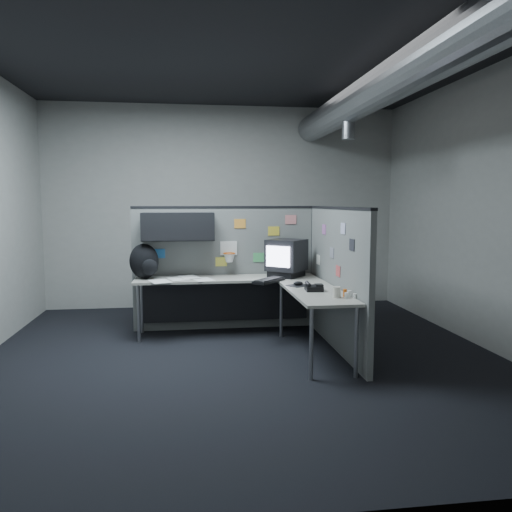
{
  "coord_description": "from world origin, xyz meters",
  "views": [
    {
      "loc": [
        -0.58,
        -5.25,
        1.68
      ],
      "look_at": [
        0.19,
        0.35,
        1.07
      ],
      "focal_mm": 35.0,
      "sensor_mm": 36.0,
      "label": 1
    }
  ],
  "objects": [
    {
      "name": "cup",
      "position": [
        0.89,
        -0.5,
        0.79
      ],
      "size": [
        0.1,
        0.1,
        0.11
      ],
      "primitive_type": "cylinder",
      "rotation": [
        0.0,
        0.0,
        -0.3
      ],
      "color": "beige",
      "rests_on": "desk"
    },
    {
      "name": "partition_back",
      "position": [
        -0.25,
        1.23,
        1.0
      ],
      "size": [
        2.44,
        0.42,
        1.63
      ],
      "color": "slate",
      "rests_on": "ground"
    },
    {
      "name": "monitor",
      "position": [
        0.67,
        0.97,
        0.98
      ],
      "size": [
        0.59,
        0.59,
        0.48
      ],
      "rotation": [
        0.0,
        0.0,
        0.09
      ],
      "color": "black",
      "rests_on": "desk"
    },
    {
      "name": "bottles",
      "position": [
        1.0,
        -0.5,
        0.76
      ],
      "size": [
        0.13,
        0.15,
        0.08
      ],
      "rotation": [
        0.0,
        0.0,
        0.12
      ],
      "color": "silver",
      "rests_on": "desk"
    },
    {
      "name": "room",
      "position": [
        0.56,
        0.0,
        2.1
      ],
      "size": [
        5.62,
        5.62,
        3.22
      ],
      "color": "black",
      "rests_on": "ground"
    },
    {
      "name": "partition_right",
      "position": [
        1.1,
        0.22,
        0.82
      ],
      "size": [
        0.07,
        2.23,
        1.63
      ],
      "color": "slate",
      "rests_on": "ground"
    },
    {
      "name": "keyboard",
      "position": [
        0.37,
        0.56,
        0.75
      ],
      "size": [
        0.45,
        0.47,
        0.04
      ],
      "rotation": [
        0.0,
        0.0,
        0.06
      ],
      "color": "black",
      "rests_on": "desk"
    },
    {
      "name": "desk",
      "position": [
        0.15,
        0.7,
        0.61
      ],
      "size": [
        2.31,
        2.11,
        0.73
      ],
      "color": "#9F9C90",
      "rests_on": "ground"
    },
    {
      "name": "backpack",
      "position": [
        -1.12,
        1.03,
        0.94
      ],
      "size": [
        0.41,
        0.36,
        0.44
      ],
      "rotation": [
        0.0,
        0.0,
        0.21
      ],
      "color": "black",
      "rests_on": "desk"
    },
    {
      "name": "phone",
      "position": [
        0.75,
        -0.08,
        0.77
      ],
      "size": [
        0.2,
        0.21,
        0.09
      ],
      "rotation": [
        0.0,
        0.0,
        -0.25
      ],
      "color": "black",
      "rests_on": "desk"
    },
    {
      "name": "mouse",
      "position": [
        0.66,
        0.26,
        0.75
      ],
      "size": [
        0.3,
        0.29,
        0.05
      ],
      "rotation": [
        0.0,
        0.0,
        -0.18
      ],
      "color": "black",
      "rests_on": "desk"
    },
    {
      "name": "papers",
      "position": [
        -0.65,
        0.89,
        0.74
      ],
      "size": [
        0.83,
        0.66,
        0.01
      ],
      "rotation": [
        0.0,
        0.0,
        0.33
      ],
      "color": "white",
      "rests_on": "desk"
    }
  ]
}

